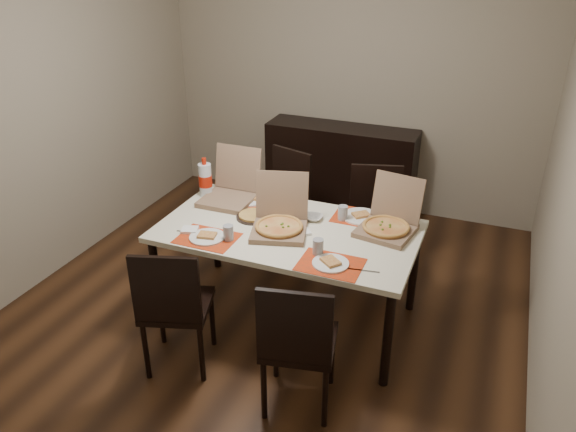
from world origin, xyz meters
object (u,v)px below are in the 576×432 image
object	(u,v)px
soda_bottle	(205,180)
dining_table	(288,237)
chair_far_left	(283,198)
chair_far_right	(375,218)
chair_near_right	(297,342)
pizza_box_center	(280,223)
sideboard	(340,169)
dip_bowl	(313,218)
chair_near_left	(174,304)

from	to	relation	value
soda_bottle	dining_table	bearing A→B (deg)	-19.19
chair_far_left	chair_far_right	world-z (taller)	same
chair_near_right	pizza_box_center	world-z (taller)	pizza_box_center
chair_near_right	chair_far_left	bearing A→B (deg)	114.67
sideboard	dip_bowl	xyz separation A→B (m)	(0.31, -1.72, 0.32)
chair_far_left	dip_bowl	bearing A→B (deg)	-53.96
pizza_box_center	chair_near_right	bearing A→B (deg)	-61.01
chair_far_right	soda_bottle	world-z (taller)	soda_bottle
chair_near_right	chair_far_left	distance (m)	1.96
chair_far_right	soda_bottle	size ratio (longest dim) A/B	2.97
soda_bottle	dip_bowl	bearing A→B (deg)	-5.10
dining_table	chair_near_right	size ratio (longest dim) A/B	1.94
sideboard	pizza_box_center	bearing A→B (deg)	-85.63
chair_near_left	dip_bowl	size ratio (longest dim) A/B	6.98
dining_table	chair_far_right	size ratio (longest dim) A/B	1.94
dining_table	dip_bowl	world-z (taller)	dip_bowl
chair_near_right	soda_bottle	world-z (taller)	soda_bottle
dining_table	pizza_box_center	world-z (taller)	pizza_box_center
dining_table	soda_bottle	bearing A→B (deg)	160.81
dip_bowl	chair_far_right	bearing A→B (deg)	65.13
sideboard	chair_far_right	distance (m)	1.23
pizza_box_center	chair_far_right	bearing A→B (deg)	62.73
chair_far_right	chair_near_right	bearing A→B (deg)	-90.92
pizza_box_center	dip_bowl	world-z (taller)	pizza_box_center
sideboard	chair_far_left	size ratio (longest dim) A/B	1.61
sideboard	chair_near_left	bearing A→B (deg)	-95.58
chair_near_left	chair_far_right	world-z (taller)	same
chair_far_left	soda_bottle	size ratio (longest dim) A/B	2.97
chair_near_left	chair_far_left	distance (m)	1.74
chair_near_left	soda_bottle	size ratio (longest dim) A/B	2.97
pizza_box_center	dip_bowl	bearing A→B (deg)	56.79
chair_near_right	chair_far_right	xyz separation A→B (m)	(0.03, 1.70, 0.00)
chair_near_right	soda_bottle	xyz separation A→B (m)	(-1.21, 1.12, 0.37)
chair_far_left	pizza_box_center	bearing A→B (deg)	-69.05
chair_near_left	chair_near_right	world-z (taller)	same
sideboard	dining_table	distance (m)	1.94
chair_far_right	pizza_box_center	world-z (taller)	pizza_box_center
chair_near_left	chair_near_right	bearing A→B (deg)	-3.05
pizza_box_center	chair_near_left	bearing A→B (deg)	-119.00
sideboard	chair_near_right	distance (m)	2.82
chair_near_left	chair_far_right	size ratio (longest dim) A/B	1.00
chair_near_left	chair_far_left	world-z (taller)	same
chair_far_right	dining_table	bearing A→B (deg)	-116.24
chair_far_right	dip_bowl	bearing A→B (deg)	-114.87
dip_bowl	soda_bottle	distance (m)	0.94
soda_bottle	chair_near_right	bearing A→B (deg)	-42.97
chair_near_left	chair_far_left	bearing A→B (deg)	88.78
pizza_box_center	sideboard	bearing A→B (deg)	94.37
chair_near_left	pizza_box_center	world-z (taller)	pizza_box_center
chair_near_right	dip_bowl	bearing A→B (deg)	105.00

